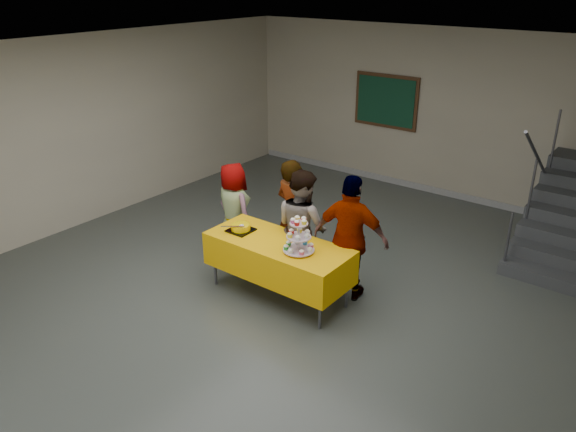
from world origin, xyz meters
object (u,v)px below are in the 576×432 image
Objects in this scene: bake_table at (278,257)px; schoolchild_d at (351,239)px; schoolchild_b at (292,214)px; noticeboard at (386,101)px; schoolchild_c at (302,227)px; bear_cake at (241,227)px; cupcake_stand at (299,238)px; schoolchild_a at (234,210)px.

schoolchild_d reaches higher than bake_table.
noticeboard is at bearing -67.38° from schoolchild_b.
bake_table is at bearing -77.10° from noticeboard.
noticeboard is at bearing -56.84° from schoolchild_c.
schoolchild_c is at bearing 43.52° from bear_cake.
schoolchild_b is (-0.38, 0.78, 0.22)m from bake_table.
schoolchild_d is at bearing 36.57° from bake_table.
cupcake_stand is at bearing -73.14° from noticeboard.
schoolchild_c is at bearing -169.34° from schoolchild_a.
noticeboard is (-1.42, 4.70, 0.65)m from cupcake_stand.
schoolchild_b is at bearing 131.02° from cupcake_stand.
schoolchild_a is 4.19m from noticeboard.
noticeboard is (0.19, 4.09, 0.90)m from schoolchild_a.
noticeboard is (-1.78, 4.10, 0.78)m from schoolchild_d.
cupcake_stand is 1.74m from schoolchild_a.
noticeboard reaches higher than schoolchild_c.
schoolchild_a is (-1.25, 0.55, 0.14)m from bake_table.
schoolchild_a reaches higher than bear_cake.
cupcake_stand is (0.36, -0.06, 0.39)m from bake_table.
schoolchild_b is 1.13m from schoolchild_d.
cupcake_stand reaches higher than bear_cake.
schoolchild_a is at bearing -92.61° from noticeboard.
noticeboard is (-1.06, 4.13, 0.82)m from schoolchild_c.
schoolchild_d is at bearing -66.51° from noticeboard.
bear_cake is at bearing -175.96° from bake_table.
bake_table is at bearing 168.77° from schoolchild_a.
bake_table is 4.22× the size of cupcake_stand.
bear_cake is 0.26× the size of schoolchild_a.
bear_cake is 0.22× the size of schoolchild_d.
bake_table is 0.54m from cupcake_stand.
cupcake_stand is at bearing 141.38° from schoolchild_c.
cupcake_stand is 0.27× the size of schoolchild_d.
cupcake_stand is at bearing 143.54° from schoolchild_b.
noticeboard is (-0.48, 4.68, 0.77)m from bear_cake.
bear_cake is 0.85m from schoolchild_b.
schoolchild_b is 4.00m from noticeboard.
schoolchild_b is (-0.74, 0.85, -0.17)m from cupcake_stand.
cupcake_stand is at bearing 47.21° from schoolchild_d.
schoolchild_c is 4.34m from noticeboard.
schoolchild_a is 0.89× the size of schoolchild_b.
bear_cake reaches higher than bake_table.
bake_table is 4.87m from noticeboard.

